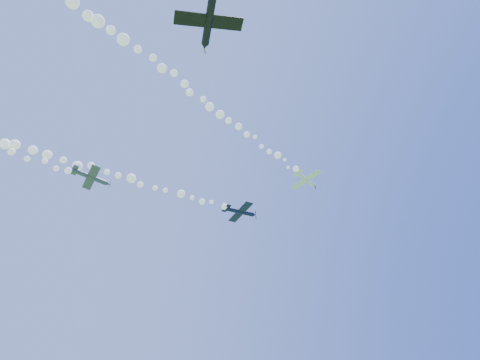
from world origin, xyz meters
name	(u,v)px	position (x,y,z in m)	size (l,w,h in m)	color
plane_white	(306,179)	(19.50, -3.68, 52.78)	(6.25, 6.61, 1.81)	white
smoke_trail_white	(155,64)	(-13.83, -18.97, 52.47)	(63.39, 30.35, 2.76)	white
plane_navy	(240,212)	(8.39, 3.46, 46.78)	(7.28, 7.64, 1.94)	#0B1233
smoke_trail_navy	(26,149)	(-29.71, -0.22, 46.56)	(71.92, 9.33, 2.84)	white
plane_grey	(91,177)	(-19.05, -0.77, 43.57)	(6.45, 6.86, 2.46)	#383F52
plane_black	(209,20)	(-10.33, -35.47, 38.99)	(6.85, 6.52, 2.32)	black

